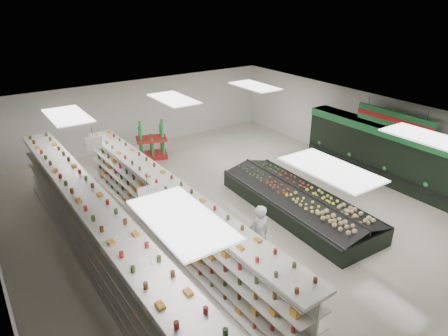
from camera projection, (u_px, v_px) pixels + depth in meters
floor at (232, 213)px, 13.73m from camera, size 16.00×16.00×0.00m
ceiling at (233, 124)px, 12.42m from camera, size 14.00×16.00×0.02m
wall_back at (136, 114)px, 19.12m from camera, size 14.00×0.02×3.20m
wall_right at (369, 132)px, 16.65m from camera, size 0.02×16.00×3.20m
produce_wall_case at (393, 153)px, 15.43m from camera, size 0.93×8.00×2.20m
aisle_sign_near at (148, 194)px, 9.15m from camera, size 0.52×0.06×0.75m
aisle_sign_far at (94, 143)px, 12.17m from camera, size 0.52×0.06×0.75m
hortifruti_banner at (394, 120)px, 14.70m from camera, size 0.12×3.20×0.95m
gondola_left at (99, 242)px, 10.42m from camera, size 1.21×12.57×2.18m
gondola_center at (171, 217)px, 11.78m from camera, size 1.18×11.38×1.97m
produce_island at (297, 201)px, 13.66m from camera, size 2.43×6.18×0.91m
soda_endcap at (151, 141)px, 17.94m from camera, size 1.54×1.27×1.70m
shopper_main at (258, 236)px, 10.84m from camera, size 0.71×0.50×1.85m
shopper_background at (68, 171)px, 15.10m from camera, size 0.53×0.78×1.52m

